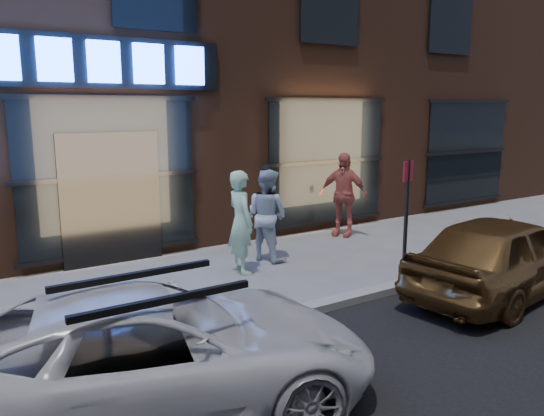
{
  "coord_description": "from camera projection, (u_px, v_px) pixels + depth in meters",
  "views": [
    {
      "loc": [
        -2.68,
        -5.6,
        2.83
      ],
      "look_at": [
        1.97,
        1.6,
        1.2
      ],
      "focal_mm": 35.0,
      "sensor_mm": 36.0,
      "label": 1
    }
  ],
  "objects": [
    {
      "name": "gold_sedan",
      "position": [
        502.0,
        255.0,
        8.01
      ],
      "size": [
        3.89,
        1.99,
        1.27
      ],
      "primitive_type": "imported",
      "rotation": [
        0.0,
        0.0,
        1.71
      ],
      "color": "brown",
      "rests_on": "ground"
    },
    {
      "name": "storefront_building",
      "position": [
        50.0,
        5.0,
        12.2
      ],
      "size": [
        30.2,
        8.28,
        10.3
      ],
      "color": "#54301E",
      "rests_on": "ground"
    },
    {
      "name": "white_suv",
      "position": [
        151.0,
        353.0,
        4.91
      ],
      "size": [
        4.6,
        2.91,
        1.18
      ],
      "primitive_type": "imported",
      "rotation": [
        0.0,
        0.0,
        1.33
      ],
      "color": "silver",
      "rests_on": "ground"
    },
    {
      "name": "curb",
      "position": [
        209.0,
        335.0,
        6.57
      ],
      "size": [
        60.0,
        0.25,
        0.12
      ],
      "primitive_type": "cube",
      "color": "gray",
      "rests_on": "ground"
    },
    {
      "name": "sign_post",
      "position": [
        406.0,
        209.0,
        8.52
      ],
      "size": [
        0.31,
        0.12,
        2.02
      ],
      "rotation": [
        0.0,
        0.0,
        0.3
      ],
      "color": "#262628",
      "rests_on": "ground"
    },
    {
      "name": "man_cap",
      "position": [
        267.0,
        215.0,
        9.86
      ],
      "size": [
        0.9,
        1.01,
        1.73
      ],
      "primitive_type": "imported",
      "rotation": [
        0.0,
        0.0,
        1.92
      ],
      "color": "white",
      "rests_on": "ground"
    },
    {
      "name": "ground",
      "position": [
        209.0,
        339.0,
        6.58
      ],
      "size": [
        90.0,
        90.0,
        0.0
      ],
      "primitive_type": "plane",
      "color": "slate",
      "rests_on": "ground"
    },
    {
      "name": "man_bowtie",
      "position": [
        241.0,
        222.0,
        9.08
      ],
      "size": [
        0.47,
        0.68,
        1.79
      ],
      "primitive_type": "imported",
      "rotation": [
        0.0,
        0.0,
        1.5
      ],
      "color": "#C2FFE5",
      "rests_on": "ground"
    },
    {
      "name": "passerby",
      "position": [
        343.0,
        194.0,
        11.74
      ],
      "size": [
        0.94,
        1.17,
        1.86
      ],
      "primitive_type": "imported",
      "rotation": [
        0.0,
        0.0,
        -1.04
      ],
      "color": "#C96052",
      "rests_on": "ground"
    }
  ]
}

